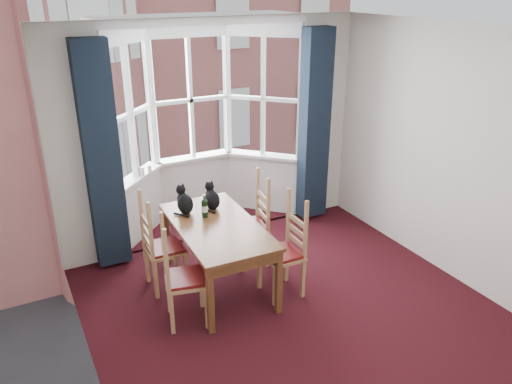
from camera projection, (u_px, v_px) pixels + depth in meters
floor at (306, 324)px, 5.01m from camera, size 4.50×4.50×0.00m
ceiling at (320, 33)px, 3.91m from camera, size 4.50×4.50×0.00m
wall_left at (81, 247)px, 3.60m from camera, size 0.00×4.50×4.50m
wall_right at (469, 162)px, 5.32m from camera, size 0.00×4.50×4.50m
wall_back_pier_left at (77, 153)px, 5.59m from camera, size 0.70×0.12×2.80m
wall_back_pier_right at (321, 118)px, 7.00m from camera, size 0.70×0.12×2.80m
bay_window at (198, 124)px, 6.70m from camera, size 2.76×0.94×2.80m
curtain_left at (102, 159)px, 5.56m from camera, size 0.38×0.22×2.60m
curtain_right at (314, 127)px, 6.77m from camera, size 0.38×0.22×2.60m
dining_table at (217, 231)px, 5.38m from camera, size 0.89×1.59×0.77m
chair_left_near at (177, 281)px, 4.88m from camera, size 0.49×0.50×0.92m
chair_left_far at (157, 251)px, 5.42m from camera, size 0.41×0.43×0.92m
chair_right_near at (289, 253)px, 5.38m from camera, size 0.41×0.43×0.92m
chair_right_far at (256, 226)px, 5.97m from camera, size 0.45×0.47×0.92m
cat_left at (185, 202)px, 5.58m from camera, size 0.21×0.27×0.34m
cat_right at (212, 198)px, 5.69m from camera, size 0.18×0.25×0.33m
wine_bottle at (205, 207)px, 5.48m from camera, size 0.07×0.07×0.27m
candle_tall at (142, 171)px, 6.40m from camera, size 0.06×0.06×0.11m
candle_short at (149, 169)px, 6.47m from camera, size 0.06×0.06×0.11m
street at (41, 128)px, 33.63m from camera, size 80.00×80.00×0.00m
tenement_building at (67, 35)px, 15.80m from camera, size 18.40×7.80×15.20m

